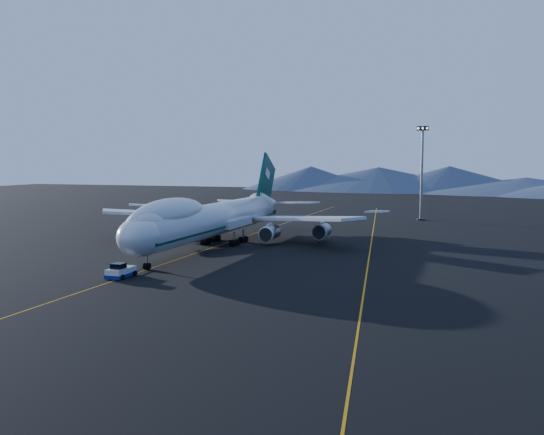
% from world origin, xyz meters
% --- Properties ---
extents(ground, '(500.00, 500.00, 0.00)m').
position_xyz_m(ground, '(0.00, 0.00, 0.00)').
color(ground, black).
rests_on(ground, ground).
extents(taxiway_line_main, '(0.25, 220.00, 0.01)m').
position_xyz_m(taxiway_line_main, '(0.00, 0.00, 0.01)').
color(taxiway_line_main, '#C7820B').
rests_on(taxiway_line_main, ground).
extents(taxiway_line_side, '(28.08, 198.09, 0.01)m').
position_xyz_m(taxiway_line_side, '(30.00, 10.00, 0.01)').
color(taxiway_line_side, '#C7820B').
rests_on(taxiway_line_side, ground).
extents(boeing_747, '(59.62, 72.43, 19.37)m').
position_xyz_m(boeing_747, '(0.00, 0.03, 5.81)').
color(boeing_747, silver).
rests_on(boeing_747, ground).
extents(pushback_tug, '(2.99, 5.16, 2.24)m').
position_xyz_m(pushback_tug, '(-0.47, -33.30, 0.71)').
color(pushback_tug, silver).
rests_on(pushback_tug, ground).
extents(floodlight_mast, '(3.36, 2.52, 27.16)m').
position_xyz_m(floodlight_mast, '(35.00, 69.24, 13.76)').
color(floodlight_mast, black).
rests_on(floodlight_mast, ground).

